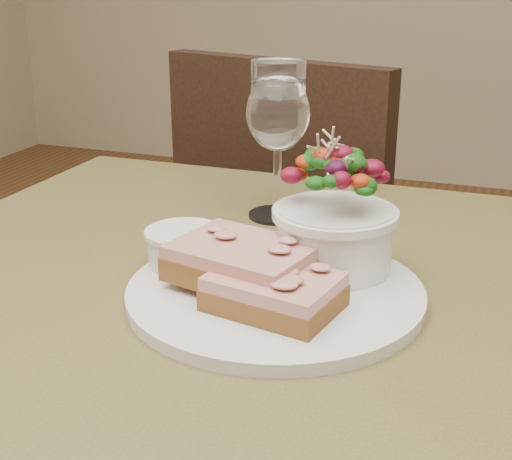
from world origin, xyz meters
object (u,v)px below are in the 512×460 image
(ramekin, at_px, (184,245))
(chair_far, at_px, (318,348))
(cafe_table, at_px, (241,385))
(dinner_plate, at_px, (275,292))
(salad_bowl, at_px, (335,211))
(sandwich_front, at_px, (274,292))
(sandwich_back, at_px, (243,262))
(wine_glass, at_px, (278,117))

(ramekin, bearing_deg, chair_far, 92.73)
(cafe_table, bearing_deg, dinner_plate, 0.83)
(cafe_table, height_order, ramekin, ramekin)
(cafe_table, distance_m, dinner_plate, 0.11)
(cafe_table, xyz_separation_m, salad_bowl, (0.07, 0.06, 0.17))
(dinner_plate, xyz_separation_m, salad_bowl, (0.04, 0.06, 0.07))
(chair_far, height_order, dinner_plate, chair_far)
(sandwich_front, bearing_deg, sandwich_back, 153.07)
(sandwich_back, relative_size, wine_glass, 0.82)
(cafe_table, distance_m, chair_far, 0.79)
(dinner_plate, height_order, sandwich_back, sandwich_back)
(sandwich_front, bearing_deg, salad_bowl, 86.44)
(sandwich_front, bearing_deg, dinner_plate, 118.12)
(dinner_plate, bearing_deg, salad_bowl, 57.31)
(cafe_table, height_order, sandwich_back, sandwich_back)
(cafe_table, xyz_separation_m, wine_glass, (-0.04, 0.22, 0.22))
(dinner_plate, relative_size, salad_bowl, 2.17)
(chair_far, bearing_deg, dinner_plate, 116.51)
(wine_glass, bearing_deg, salad_bowl, -54.77)
(dinner_plate, distance_m, sandwich_front, 0.05)
(cafe_table, bearing_deg, chair_far, 98.11)
(salad_bowl, height_order, wine_glass, wine_glass)
(sandwich_back, height_order, wine_glass, wine_glass)
(sandwich_front, distance_m, ramekin, 0.13)
(sandwich_back, relative_size, ramekin, 1.99)
(ramekin, bearing_deg, wine_glass, 81.06)
(ramekin, xyz_separation_m, wine_glass, (0.03, 0.20, 0.09))
(ramekin, height_order, salad_bowl, salad_bowl)
(dinner_plate, relative_size, sandwich_front, 2.28)
(sandwich_front, height_order, sandwich_back, sandwich_back)
(wine_glass, bearing_deg, chair_far, 97.56)
(sandwich_back, height_order, ramekin, sandwich_back)
(ramekin, height_order, wine_glass, wine_glass)
(chair_far, bearing_deg, sandwich_back, 114.15)
(cafe_table, relative_size, sandwich_back, 5.60)
(salad_bowl, bearing_deg, sandwich_front, -104.52)
(sandwich_back, distance_m, salad_bowl, 0.10)
(ramekin, bearing_deg, salad_bowl, 16.29)
(sandwich_front, height_order, ramekin, ramekin)
(chair_far, height_order, sandwich_back, chair_far)
(cafe_table, xyz_separation_m, sandwich_front, (0.05, -0.04, 0.13))
(chair_far, relative_size, salad_bowl, 7.09)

